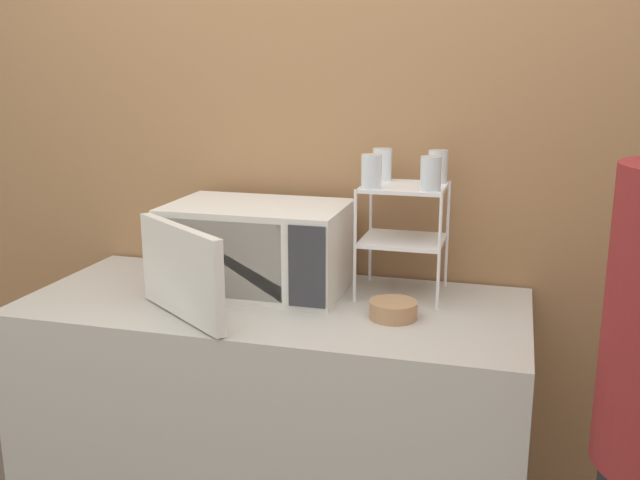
% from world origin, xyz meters
% --- Properties ---
extents(wall_back, '(8.00, 0.06, 2.60)m').
position_xyz_m(wall_back, '(0.00, 0.74, 1.30)').
color(wall_back, '#9E7047').
rests_on(wall_back, ground_plane).
extents(counter, '(1.57, 0.70, 0.93)m').
position_xyz_m(counter, '(0.00, 0.35, 0.46)').
color(counter, '#B7B2A8').
rests_on(counter, ground_plane).
extents(microwave, '(0.59, 0.66, 0.28)m').
position_xyz_m(microwave, '(-0.10, 0.44, 1.07)').
color(microwave, silver).
rests_on(microwave, counter).
extents(dish_rack, '(0.27, 0.25, 0.36)m').
position_xyz_m(dish_rack, '(0.37, 0.53, 1.18)').
color(dish_rack, white).
rests_on(dish_rack, counter).
extents(glass_front_left, '(0.06, 0.06, 0.10)m').
position_xyz_m(glass_front_left, '(0.29, 0.44, 1.33)').
color(glass_front_left, silver).
rests_on(glass_front_left, dish_rack).
extents(glass_back_right, '(0.06, 0.06, 0.10)m').
position_xyz_m(glass_back_right, '(0.47, 0.61, 1.33)').
color(glass_back_right, silver).
rests_on(glass_back_right, dish_rack).
extents(glass_front_right, '(0.06, 0.06, 0.10)m').
position_xyz_m(glass_front_right, '(0.46, 0.45, 1.33)').
color(glass_front_right, silver).
rests_on(glass_front_right, dish_rack).
extents(glass_back_left, '(0.06, 0.06, 0.10)m').
position_xyz_m(glass_back_left, '(0.29, 0.61, 1.33)').
color(glass_back_left, silver).
rests_on(glass_back_left, dish_rack).
extents(bowl, '(0.14, 0.14, 0.05)m').
position_xyz_m(bowl, '(0.39, 0.29, 0.95)').
color(bowl, '#AD7F56').
rests_on(bowl, counter).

